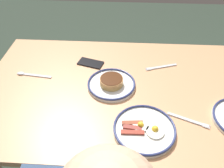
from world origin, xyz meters
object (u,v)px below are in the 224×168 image
object	(u,v)px
plate_near_main	(111,83)
tea_spoon	(29,75)
cell_phone	(91,63)
plate_far_companion	(144,129)
fork_near	(189,120)
fork_far	(161,67)

from	to	relation	value
plate_near_main	tea_spoon	distance (m)	0.46
cell_phone	tea_spoon	xyz separation A→B (m)	(0.32, 0.13, 0.00)
plate_far_companion	fork_near	distance (m)	0.21
plate_far_companion	cell_phone	xyz separation A→B (m)	(0.29, -0.47, -0.01)
fork_near	fork_far	bearing A→B (deg)	-77.92
fork_near	tea_spoon	world-z (taller)	tea_spoon
plate_far_companion	cell_phone	bearing A→B (deg)	-58.07
plate_near_main	cell_phone	size ratio (longest dim) A/B	1.73
cell_phone	fork_near	size ratio (longest dim) A/B	0.79
fork_far	fork_near	bearing A→B (deg)	102.08
plate_near_main	fork_near	distance (m)	0.41
cell_phone	tea_spoon	distance (m)	0.35
fork_near	fork_far	size ratio (longest dim) A/B	0.98
cell_phone	tea_spoon	size ratio (longest dim) A/B	0.73
fork_far	tea_spoon	bearing A→B (deg)	8.81
plate_near_main	tea_spoon	bearing A→B (deg)	-7.76
tea_spoon	fork_far	bearing A→B (deg)	-171.19
cell_phone	fork_far	xyz separation A→B (m)	(-0.41, 0.01, -0.00)
plate_near_main	tea_spoon	size ratio (longest dim) A/B	1.26
plate_near_main	fork_near	world-z (taller)	plate_near_main
tea_spoon	plate_near_main	bearing A→B (deg)	172.24
fork_near	fork_far	xyz separation A→B (m)	(0.08, -0.39, -0.00)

